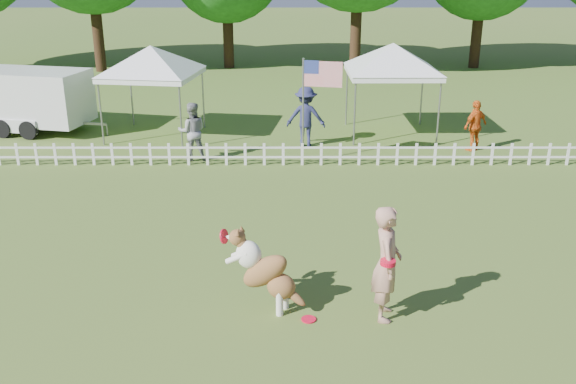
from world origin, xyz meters
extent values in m
plane|color=#3D6720|center=(0.00, 0.00, 0.00)|extent=(120.00, 120.00, 0.00)
imported|color=tan|center=(1.35, -0.54, 0.91)|extent=(0.50, 0.70, 1.82)
cylinder|color=red|center=(0.19, -0.65, 0.01)|extent=(0.25, 0.25, 0.02)
imported|color=gray|center=(-2.69, 7.50, 0.78)|extent=(0.84, 0.69, 1.57)
imported|color=#23264C|center=(0.39, 8.83, 0.86)|extent=(1.18, 0.75, 1.73)
imported|color=#DA5C19|center=(5.14, 8.36, 0.72)|extent=(0.90, 0.76, 1.44)
camera|label=1|loc=(-0.14, -9.13, 5.24)|focal=40.00mm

